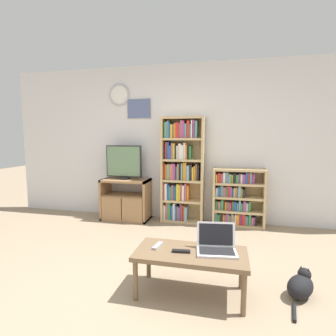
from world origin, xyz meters
The scene contains 11 objects.
ground_plane centered at (0.00, 0.00, 0.00)m, with size 18.00×18.00×0.00m, color gray.
wall_back centered at (-0.01, 2.40, 1.31)m, with size 6.23×0.09×2.60m.
tv_stand centered at (-0.93, 2.12, 0.35)m, with size 0.80×0.42×0.69m.
television centered at (-0.96, 2.16, 0.98)m, with size 0.62×0.18×0.57m.
bookshelf_tall centered at (0.01, 2.24, 0.87)m, with size 0.69×0.27×1.73m.
bookshelf_short centered at (0.90, 2.24, 0.44)m, with size 0.80×0.27×0.91m.
coffee_table centered at (0.46, 0.23, 0.35)m, with size 0.98×0.47×0.40m.
laptop centered at (0.68, 0.30, 0.46)m, with size 0.37×0.30×0.24m.
remote_near_laptop centered at (0.15, 0.27, 0.41)m, with size 0.07×0.17×0.02m.
remote_far_from_laptop centered at (0.38, 0.20, 0.41)m, with size 0.16×0.06×0.02m.
cat centered at (1.42, 0.42, 0.10)m, with size 0.33×0.56×0.25m.
Camera 1 is at (0.76, -1.97, 1.41)m, focal length 28.00 mm.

